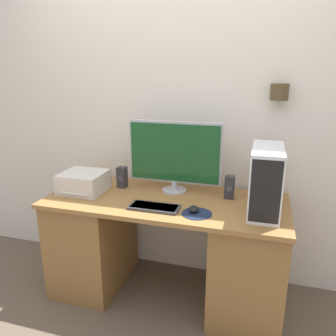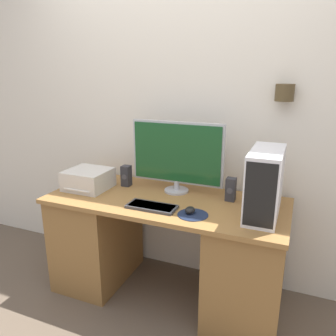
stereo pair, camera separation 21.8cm
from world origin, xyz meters
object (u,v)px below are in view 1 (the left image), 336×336
at_px(mouse, 194,209).
at_px(printer, 84,182).
at_px(computer_tower, 266,180).
at_px(keyboard, 154,207).
at_px(monitor, 175,154).
at_px(speaker_right, 230,187).
at_px(speaker_left, 122,177).

height_order(mouse, printer, printer).
distance_m(mouse, computer_tower, 0.47).
bearing_deg(keyboard, monitor, 83.69).
distance_m(monitor, printer, 0.69).
bearing_deg(speaker_right, mouse, -120.50).
distance_m(computer_tower, speaker_right, 0.31).
bearing_deg(speaker_right, keyboard, -143.77).
relative_size(mouse, speaker_left, 0.49).
xyz_separation_m(keyboard, computer_tower, (0.67, 0.16, 0.19)).
bearing_deg(monitor, speaker_left, -175.88).
xyz_separation_m(keyboard, printer, (-0.59, 0.15, 0.06)).
distance_m(monitor, speaker_left, 0.45).
bearing_deg(keyboard, mouse, 2.25).
distance_m(keyboard, printer, 0.62).
bearing_deg(printer, mouse, -9.64).
relative_size(monitor, speaker_right, 4.28).
xyz_separation_m(keyboard, mouse, (0.25, 0.01, 0.01)).
distance_m(keyboard, computer_tower, 0.71).
bearing_deg(mouse, computer_tower, 20.17).
bearing_deg(computer_tower, printer, -179.65).
bearing_deg(monitor, printer, -163.17).
bearing_deg(printer, speaker_left, 35.03).
height_order(keyboard, speaker_right, speaker_right).
relative_size(keyboard, mouse, 4.18).
height_order(monitor, printer, monitor).
height_order(computer_tower, speaker_right, computer_tower).
xyz_separation_m(mouse, printer, (-0.85, 0.14, 0.05)).
height_order(monitor, computer_tower, monitor).
xyz_separation_m(printer, speaker_left, (0.23, 0.16, 0.01)).
relative_size(computer_tower, printer, 1.49).
height_order(printer, speaker_left, speaker_left).
height_order(keyboard, speaker_left, speaker_left).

